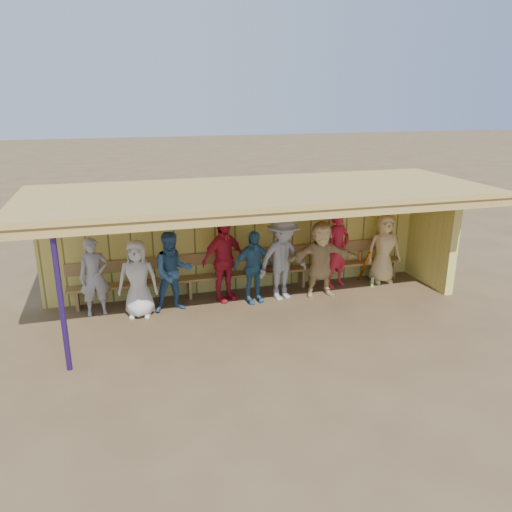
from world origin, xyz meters
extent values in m
plane|color=brown|center=(0.00, 0.00, 0.00)|extent=(90.00, 90.00, 0.00)
imported|color=#9B98A1|center=(-3.20, 0.71, 0.79)|extent=(0.61, 0.43, 1.58)
imported|color=silver|center=(-2.39, 0.38, 0.78)|extent=(0.85, 0.64, 1.57)
imported|color=#335D8D|center=(-1.69, 0.47, 0.82)|extent=(0.86, 0.70, 1.65)
imported|color=red|center=(-0.60, 0.72, 0.89)|extent=(1.13, 0.82, 1.78)
imported|color=#92939A|center=(0.62, 0.46, 0.91)|extent=(1.31, 0.97, 1.81)
imported|color=#DBB97B|center=(1.48, 0.43, 0.83)|extent=(1.58, 0.64, 1.66)
imported|color=red|center=(2.03, 0.81, 0.89)|extent=(0.77, 0.65, 1.78)
imported|color=#E3C17F|center=(3.20, 0.80, 0.80)|extent=(0.83, 0.59, 1.61)
imported|color=#33668C|center=(-0.03, 0.46, 0.78)|extent=(0.97, 0.55, 1.55)
cube|color=#D6C95B|center=(0.00, 1.35, 1.20)|extent=(8.60, 0.20, 2.40)
cube|color=#D6C95B|center=(4.20, 0.45, 1.20)|extent=(0.20, 1.62, 2.40)
cube|color=tan|center=(0.00, 0.00, 2.45)|extent=(8.80, 3.20, 0.10)
cube|color=tan|center=(0.00, -1.50, 2.32)|extent=(8.80, 0.10, 0.18)
cube|color=tan|center=(-3.80, 0.00, 2.31)|extent=(0.08, 3.00, 0.16)
cube|color=tan|center=(-2.85, 0.00, 2.31)|extent=(0.08, 3.00, 0.16)
cube|color=tan|center=(-1.90, 0.00, 2.31)|extent=(0.08, 3.00, 0.16)
cube|color=tan|center=(-0.95, 0.00, 2.31)|extent=(0.08, 3.00, 0.16)
cube|color=tan|center=(0.00, 0.00, 2.31)|extent=(0.08, 3.00, 0.16)
cube|color=tan|center=(0.95, 0.00, 2.31)|extent=(0.08, 3.00, 0.16)
cube|color=tan|center=(1.90, 0.00, 2.31)|extent=(0.08, 3.00, 0.16)
cube|color=tan|center=(2.85, 0.00, 2.31)|extent=(0.08, 3.00, 0.16)
cube|color=tan|center=(3.80, 0.00, 2.31)|extent=(0.08, 3.00, 0.16)
cylinder|color=navy|center=(-3.60, -1.40, 1.20)|extent=(0.09, 0.09, 2.40)
cube|color=#A27D45|center=(0.00, 1.06, 0.42)|extent=(7.60, 0.32, 0.05)
cube|color=#A27D45|center=(0.00, 1.22, 0.80)|extent=(7.60, 0.04, 0.26)
cube|color=#A27D45|center=(-3.60, 1.06, 0.20)|extent=(0.06, 0.29, 0.40)
cube|color=#A27D45|center=(-1.29, 1.06, 0.20)|extent=(0.06, 0.29, 0.40)
cube|color=#A27D45|center=(1.29, 1.06, 0.20)|extent=(0.06, 0.29, 0.40)
cube|color=#A27D45|center=(3.60, 1.06, 0.20)|extent=(0.06, 0.29, 0.40)
cylinder|color=orange|center=(2.76, 0.86, 0.40)|extent=(0.13, 0.41, 0.80)
sphere|color=orange|center=(3.06, 0.86, 0.04)|extent=(0.08, 0.08, 0.08)
ellipsoid|color=#593319|center=(-2.40, 1.01, 0.52)|extent=(0.30, 0.24, 0.14)
ellipsoid|color=#593319|center=(-0.60, 1.01, 0.52)|extent=(0.30, 0.24, 0.14)
ellipsoid|color=#593319|center=(0.50, 1.01, 0.52)|extent=(0.30, 0.24, 0.14)
cylinder|color=#84BB5D|center=(1.71, 1.11, 0.56)|extent=(0.07, 0.07, 0.22)
cylinder|color=orange|center=(2.76, 1.11, 0.56)|extent=(0.07, 0.07, 0.22)
cylinder|color=#7ED168|center=(2.83, 0.56, 0.11)|extent=(0.07, 0.07, 0.22)
camera|label=1|loc=(-2.63, -8.99, 4.20)|focal=35.00mm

